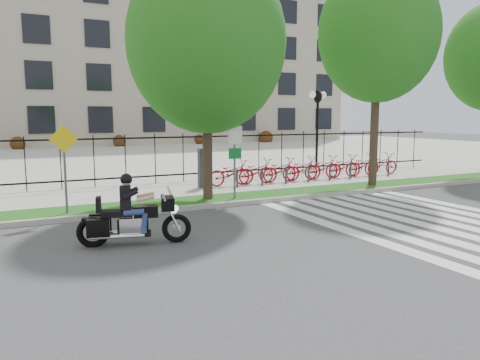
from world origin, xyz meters
name	(u,v)px	position (x,y,z in m)	size (l,w,h in m)	color
ground	(269,240)	(0.00, 0.00, 0.00)	(120.00, 120.00, 0.00)	#3B3B3E
curb	(203,206)	(0.00, 4.10, 0.07)	(60.00, 0.20, 0.15)	#9A9890
grass_verge	(193,202)	(0.00, 4.95, 0.07)	(60.00, 1.50, 0.15)	#194C13
sidewalk	(169,191)	(0.00, 7.45, 0.07)	(60.00, 3.50, 0.15)	#AAA89F
plaza	(92,156)	(0.00, 25.00, 0.05)	(80.00, 34.00, 0.10)	#AAA89F
crosswalk_stripes	(418,219)	(4.83, 0.00, 0.01)	(5.70, 8.00, 0.01)	silver
iron_fence	(155,159)	(0.00, 9.20, 1.15)	(30.00, 0.06, 2.00)	black
office_building	(56,48)	(0.00, 44.92, 9.97)	(60.00, 21.90, 20.15)	#9C967E
lamp_post_right	(318,110)	(10.00, 12.00, 3.21)	(1.06, 0.70, 4.25)	black
street_tree_1	(206,42)	(0.53, 4.95, 5.21)	(5.08, 5.08, 7.98)	#31221A
street_tree_2	(378,34)	(7.64, 4.95, 5.99)	(4.59, 4.59, 8.49)	#31221A
bike_share_station	(311,168)	(6.26, 7.20, 0.66)	(10.03, 0.87, 1.50)	#2D2D33
sign_pole_regulatory	(235,151)	(1.35, 4.58, 1.74)	(0.50, 0.09, 2.50)	#59595B
sign_pole_warning	(64,157)	(-3.94, 4.58, 1.74)	(0.78, 0.09, 2.49)	#59595B
motorcycle_rider	(134,216)	(-2.91, 1.01, 0.65)	(2.48, 1.10, 1.95)	black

